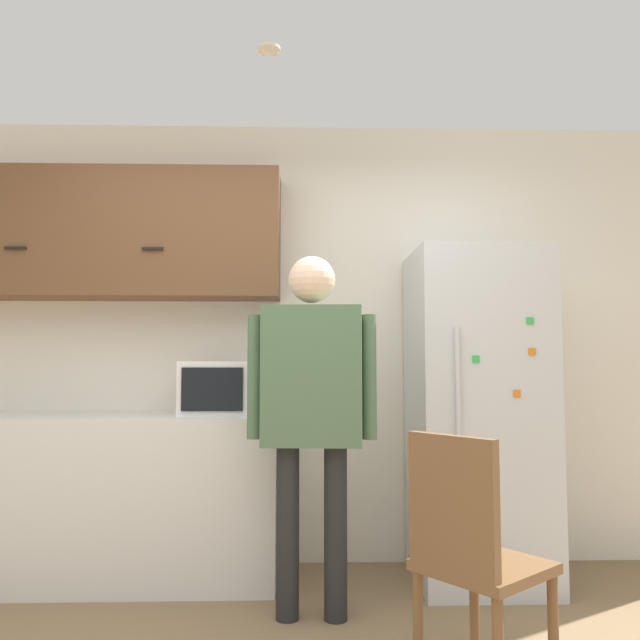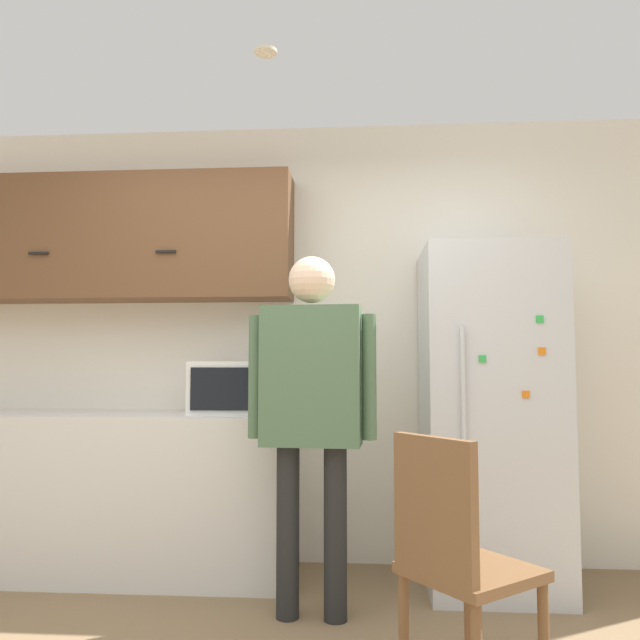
{
  "view_description": "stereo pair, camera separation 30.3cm",
  "coord_description": "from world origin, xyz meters",
  "views": [
    {
      "loc": [
        0.14,
        -2.0,
        1.19
      ],
      "look_at": [
        0.22,
        1.02,
        1.41
      ],
      "focal_mm": 35.0,
      "sensor_mm": 36.0,
      "label": 1
    },
    {
      "loc": [
        0.44,
        -1.99,
        1.19
      ],
      "look_at": [
        0.22,
        1.02,
        1.41
      ],
      "focal_mm": 35.0,
      "sensor_mm": 36.0,
      "label": 2
    }
  ],
  "objects": [
    {
      "name": "upper_cabinets",
      "position": [
        -1.1,
        1.7,
        1.97
      ],
      "size": [
        2.2,
        0.34,
        0.76
      ],
      "color": "brown"
    },
    {
      "name": "chair",
      "position": [
        0.77,
        0.36,
        0.51
      ],
      "size": [
        0.58,
        0.58,
        0.94
      ],
      "rotation": [
        0.0,
        0.0,
        2.24
      ],
      "color": "brown",
      "rests_on": "ground_plane"
    },
    {
      "name": "back_wall",
      "position": [
        0.0,
        1.89,
        1.35
      ],
      "size": [
        6.0,
        0.06,
        2.7
      ],
      "color": "silver",
      "rests_on": "ground_plane"
    },
    {
      "name": "ceiling_light",
      "position": [
        -0.02,
        0.84,
        2.68
      ],
      "size": [
        0.11,
        0.11,
        0.01
      ],
      "color": "white"
    },
    {
      "name": "refrigerator",
      "position": [
        1.12,
        1.51,
        0.92
      ],
      "size": [
        0.71,
        0.72,
        1.84
      ],
      "color": "silver",
      "rests_on": "ground_plane"
    },
    {
      "name": "person",
      "position": [
        0.18,
        1.02,
        1.06
      ],
      "size": [
        0.62,
        0.25,
        1.72
      ],
      "rotation": [
        0.0,
        0.0,
        -0.06
      ],
      "color": "black",
      "rests_on": "ground_plane"
    },
    {
      "name": "counter",
      "position": [
        -1.1,
        1.56,
        0.46
      ],
      "size": [
        2.2,
        0.6,
        0.92
      ],
      "color": "silver",
      "rests_on": "ground_plane"
    },
    {
      "name": "microwave",
      "position": [
        -0.3,
        1.53,
        1.06
      ],
      "size": [
        0.47,
        0.38,
        0.3
      ],
      "color": "white",
      "rests_on": "counter"
    }
  ]
}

